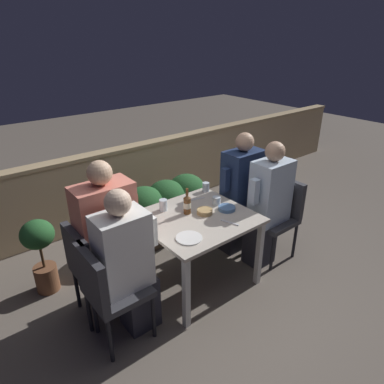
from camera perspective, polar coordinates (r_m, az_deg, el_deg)
name	(u,v)px	position (r m, az deg, el deg)	size (l,w,h in m)	color
ground_plane	(196,279)	(3.48, 0.71, -14.37)	(16.00, 16.00, 0.00)	#665B51
parapet_wall	(115,184)	(4.43, -12.73, 1.24)	(9.00, 0.18, 0.93)	tan
dining_table	(197,225)	(3.13, 0.77, -5.54)	(0.96, 0.90, 0.71)	#BCB2A3
planter_hedge	(167,206)	(3.96, -4.25, -2.39)	(1.06, 0.47, 0.71)	brown
chair_left_near	(106,286)	(2.67, -14.15, -15.03)	(0.43, 0.43, 0.85)	#333338
person_white_polo	(128,264)	(2.66, -10.59, -11.72)	(0.48, 0.26, 1.26)	#282833
chair_left_far	(91,264)	(2.92, -16.41, -11.40)	(0.43, 0.43, 0.85)	#333338
person_coral_top	(111,239)	(2.89, -13.33, -7.61)	(0.51, 0.26, 1.37)	#282833
chair_right_near	(278,210)	(3.69, 14.19, -2.96)	(0.43, 0.43, 0.85)	#333338
person_blue_shirt	(267,204)	(3.50, 12.46, -2.03)	(0.48, 0.26, 1.30)	#282833
chair_right_far	(251,199)	(3.87, 9.76, -1.19)	(0.43, 0.43, 0.85)	#333338
person_navy_jumper	(239,193)	(3.68, 7.90, -0.13)	(0.49, 0.26, 1.31)	#282833
beer_bottle	(187,204)	(3.09, -0.82, -2.03)	(0.07, 0.07, 0.25)	brown
plate_0	(189,238)	(2.77, -0.51, -7.66)	(0.22, 0.22, 0.01)	white
bowl_0	(205,211)	(3.12, 2.14, -3.21)	(0.14, 0.14, 0.04)	tan
bowl_1	(227,208)	(3.20, 5.81, -2.65)	(0.16, 0.16, 0.04)	#4C709E
glass_cup_0	(163,205)	(3.18, -4.81, -2.18)	(0.07, 0.07, 0.11)	silver
glass_cup_1	(216,201)	(3.29, 4.08, -1.44)	(0.08, 0.08, 0.08)	silver
glass_cup_2	(206,187)	(3.55, 2.32, 0.84)	(0.07, 0.07, 0.10)	silver
fork_0	(230,223)	(3.00, 6.32, -5.09)	(0.08, 0.17, 0.01)	silver
fork_1	(197,199)	(3.39, 0.78, -1.17)	(0.17, 0.06, 0.01)	silver
potted_plant	(41,250)	(3.39, -23.93, -8.76)	(0.29, 0.29, 0.74)	brown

